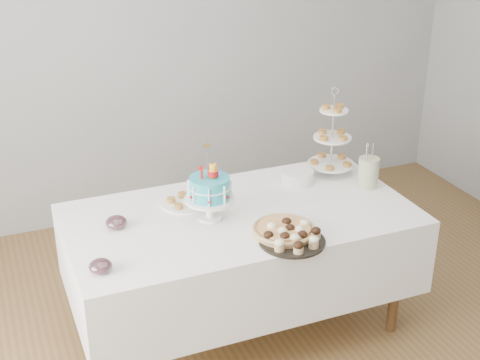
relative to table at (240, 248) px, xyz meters
name	(u,v)px	position (x,y,z in m)	size (l,w,h in m)	color
floor	(261,356)	(0.00, -0.30, -0.54)	(5.00, 5.00, 0.00)	brown
walls	(264,133)	(0.00, -0.30, 0.81)	(5.04, 4.04, 2.70)	#939598
table	(240,248)	(0.00, 0.00, 0.00)	(1.92, 1.02, 0.77)	white
birthday_cake	(210,200)	(-0.18, 0.00, 0.34)	(0.28, 0.28, 0.42)	white
cupcake_tray	(292,236)	(0.12, -0.40, 0.27)	(0.34, 0.34, 0.08)	black
pie	(284,231)	(0.11, -0.32, 0.26)	(0.33, 0.33, 0.05)	tan
tiered_stand	(332,138)	(0.73, 0.30, 0.46)	(0.29, 0.29, 0.56)	silver
plate_stack	(297,177)	(0.47, 0.24, 0.27)	(0.20, 0.20, 0.08)	white
pastry_plate	(185,202)	(-0.25, 0.22, 0.24)	(0.26, 0.26, 0.04)	white
jam_bowl_a	(101,266)	(-0.84, -0.31, 0.26)	(0.11, 0.11, 0.07)	silver
jam_bowl_b	(116,222)	(-0.67, 0.09, 0.26)	(0.11, 0.11, 0.07)	silver
utensil_pitcher	(368,171)	(0.84, 0.03, 0.33)	(0.13, 0.12, 0.28)	beige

